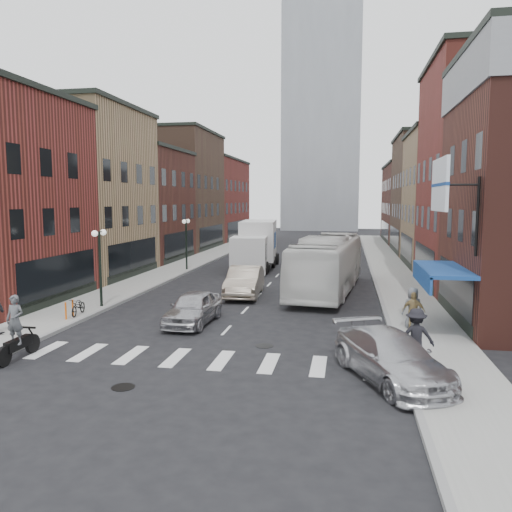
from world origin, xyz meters
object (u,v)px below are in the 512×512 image
Objects in this scene: motorcycle_rider at (16,330)px; ped_right_c at (413,308)px; streetlamp_near at (100,253)px; billboard_sign at (442,187)px; transit_bus at (328,264)px; streetlamp_far at (186,234)px; ped_right_b at (414,311)px; bike_rack at (69,309)px; sedan_left_near at (193,308)px; sedan_left_far at (245,281)px; parked_bicycle at (79,307)px; curb_car at (391,357)px; box_truck at (256,246)px; ped_right_a at (416,336)px.

motorcycle_rider is 15.64m from ped_right_c.
ped_right_c is at bearing -6.35° from streetlamp_near.
motorcycle_rider reaches higher than ped_right_c.
streetlamp_near is at bearing -19.14° from ped_right_c.
billboard_sign is 0.30× the size of transit_bus.
ped_right_b is at bearing -46.28° from streetlamp_far.
streetlamp_far is 1.76× the size of motorcycle_rider.
streetlamp_far reaches higher than bike_rack.
sedan_left_near is at bearing 172.62° from billboard_sign.
transit_bus is 2.37× the size of sedan_left_far.
ped_right_b is at bearing -41.85° from sedan_left_far.
parked_bicycle is 15.41m from ped_right_c.
motorcycle_rider is at bearing -76.81° from bike_rack.
billboard_sign is 0.90× the size of streetlamp_near.
sedan_left_far reaches higher than parked_bicycle.
curb_car is at bearing -64.03° from sedan_left_far.
bike_rack is 0.64m from parked_bicycle.
sedan_left_near is (-5.69, -9.09, -0.98)m from transit_bus.
sedan_left_far is at bearing 66.52° from motorcycle_rider.
motorcycle_rider is (1.10, -8.25, -1.82)m from streetlamp_near.
streetlamp_near is 6.42m from sedan_left_near.
sedan_left_far is (0.96, 6.95, 0.12)m from sedan_left_near.
ped_right_b is at bearing 3.08° from sedan_left_near.
curb_car is at bearing -75.64° from box_truck.
box_truck is at bearing 64.94° from parked_bicycle.
sedan_left_far is at bearing 84.33° from sedan_left_near.
streetlamp_far reaches higher than sedan_left_near.
bike_rack is 15.04m from curb_car.
box_truck reaches higher than motorcycle_rider.
motorcycle_rider is at bearing 35.96° from ped_right_b.
billboard_sign is at bearing -5.20° from sedan_left_near.
streetlamp_near is at bearing 125.32° from curb_car.
motorcycle_rider is 0.45× the size of curb_car.
sedan_left_far is at bearing 36.83° from parked_bicycle.
parked_bicycle is at bearing -135.37° from transit_bus.
billboard_sign is 12.24m from transit_bus.
ped_right_b is at bearing 114.54° from billboard_sign.
streetlamp_near is 2.18× the size of ped_right_a.
billboard_sign is 2.30× the size of ped_right_b.
billboard_sign is at bearing 39.85° from curb_car.
transit_bus is (6.13, -9.21, -0.20)m from box_truck.
streetlamp_near and streetlamp_far have the same top height.
box_truck is at bearing -70.02° from ped_right_a.
parked_bicycle is at bearing 174.90° from billboard_sign.
transit_bus is at bearing -78.53° from ped_right_a.
transit_bus reaches higher than ped_right_b.
streetlamp_near reaches higher than ped_right_c.
billboard_sign reaches higher than streetlamp_near.
parked_bicycle is 0.88× the size of ped_right_c.
transit_bus is (11.53, 9.63, 1.17)m from bike_rack.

